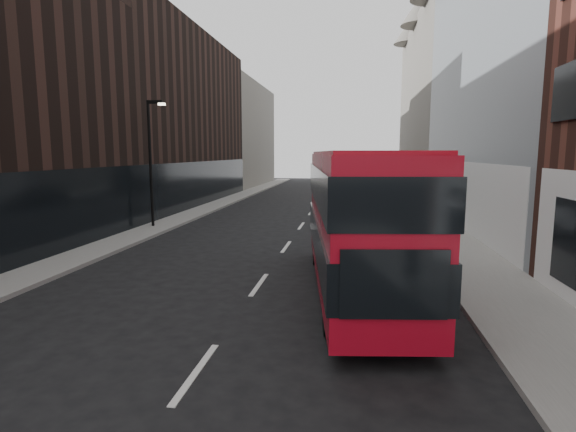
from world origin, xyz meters
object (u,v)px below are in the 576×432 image
at_px(street_lamp, 151,155).
at_px(red_bus, 357,215).
at_px(car_a, 373,244).
at_px(car_b, 369,216).
at_px(car_c, 376,201).
at_px(grey_bus, 363,176).

height_order(street_lamp, red_bus, street_lamp).
relative_size(street_lamp, car_a, 1.87).
distance_m(street_lamp, red_bus, 15.43).
bearing_deg(car_a, red_bus, -99.45).
relative_size(car_b, car_c, 0.76).
distance_m(red_bus, car_a, 4.81).
xyz_separation_m(grey_bus, car_c, (0.61, -17.21, -0.96)).
relative_size(red_bus, car_a, 2.92).
distance_m(red_bus, car_b, 12.42).
height_order(grey_bus, car_a, grey_bus).
distance_m(car_a, car_c, 15.07).
relative_size(car_a, car_c, 0.70).
height_order(car_a, car_b, car_b).
xyz_separation_m(street_lamp, car_a, (12.07, -5.89, -3.54)).
height_order(grey_bus, car_b, grey_bus).
bearing_deg(car_a, grey_bus, 89.47).
xyz_separation_m(street_lamp, red_bus, (11.34, -10.31, -1.78)).
bearing_deg(grey_bus, street_lamp, -112.02).
bearing_deg(red_bus, car_c, 78.36).
height_order(car_a, car_c, car_c).
xyz_separation_m(car_b, car_c, (0.74, 7.20, 0.11)).
bearing_deg(car_c, red_bus, -99.45).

